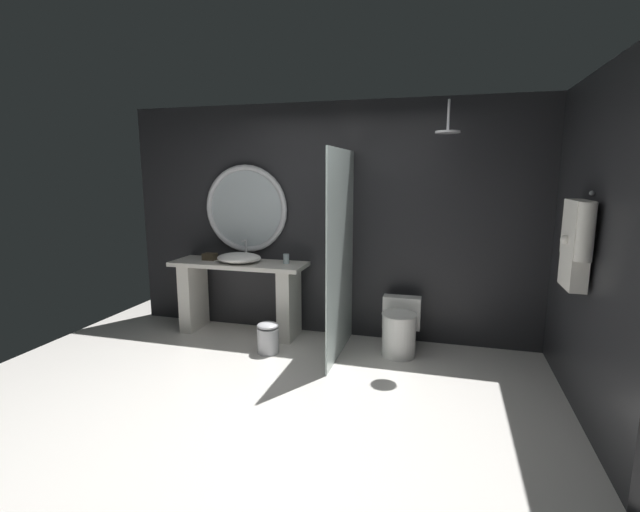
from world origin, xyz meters
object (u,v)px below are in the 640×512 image
object	(u,v)px
vessel_sink	(239,258)
tumbler_cup	(286,259)
round_wall_mirror	(246,209)
rain_shower_head	(448,130)
hanging_bathrobe	(576,240)
waste_bin	(268,337)
toilet	(400,328)
tissue_box	(210,257)

from	to	relation	value
vessel_sink	tumbler_cup	xyz separation A→B (m)	(0.53, 0.09, -0.00)
tumbler_cup	round_wall_mirror	size ratio (longest dim) A/B	0.11
tumbler_cup	rain_shower_head	xyz separation A→B (m)	(1.67, -0.23, 1.33)
hanging_bathrobe	tumbler_cup	bearing A→B (deg)	160.42
round_wall_mirror	hanging_bathrobe	xyz separation A→B (m)	(3.20, -1.12, -0.09)
vessel_sink	waste_bin	distance (m)	1.00
waste_bin	vessel_sink	bearing A→B (deg)	139.22
hanging_bathrobe	vessel_sink	bearing A→B (deg)	165.03
rain_shower_head	toilet	world-z (taller)	rain_shower_head
hanging_bathrobe	waste_bin	bearing A→B (deg)	171.33
round_wall_mirror	hanging_bathrobe	bearing A→B (deg)	-19.29
hanging_bathrobe	waste_bin	distance (m)	2.94
rain_shower_head	waste_bin	bearing A→B (deg)	-169.74
rain_shower_head	hanging_bathrobe	size ratio (longest dim) A/B	0.41
tumbler_cup	tissue_box	world-z (taller)	tumbler_cup
tissue_box	rain_shower_head	size ratio (longest dim) A/B	0.50
tumbler_cup	toilet	world-z (taller)	tumbler_cup
vessel_sink	rain_shower_head	xyz separation A→B (m)	(2.20, -0.14, 1.33)
vessel_sink	waste_bin	xyz separation A→B (m)	(0.51, -0.44, -0.73)
tumbler_cup	round_wall_mirror	world-z (taller)	round_wall_mirror
vessel_sink	hanging_bathrobe	xyz separation A→B (m)	(3.17, -0.85, 0.44)
hanging_bathrobe	toilet	size ratio (longest dim) A/B	1.31
tissue_box	waste_bin	world-z (taller)	tissue_box
tumbler_cup	rain_shower_head	world-z (taller)	rain_shower_head
toilet	waste_bin	distance (m)	1.36
tumbler_cup	toilet	xyz separation A→B (m)	(1.29, -0.19, -0.63)
round_wall_mirror	hanging_bathrobe	world-z (taller)	round_wall_mirror
tissue_box	waste_bin	xyz separation A→B (m)	(0.92, -0.50, -0.72)
tumbler_cup	waste_bin	size ratio (longest dim) A/B	0.34
round_wall_mirror	rain_shower_head	bearing A→B (deg)	-10.35
tissue_box	waste_bin	distance (m)	1.27
rain_shower_head	round_wall_mirror	bearing A→B (deg)	169.65
waste_bin	tissue_box	bearing A→B (deg)	151.18
rain_shower_head	hanging_bathrobe	world-z (taller)	rain_shower_head
rain_shower_head	toilet	size ratio (longest dim) A/B	0.54
tissue_box	rain_shower_head	bearing A→B (deg)	-4.33
vessel_sink	tumbler_cup	world-z (taller)	vessel_sink
round_wall_mirror	toilet	distance (m)	2.21
hanging_bathrobe	waste_bin	size ratio (longest dim) A/B	2.25
toilet	rain_shower_head	bearing A→B (deg)	-6.12
tumbler_cup	tissue_box	bearing A→B (deg)	-178.10
tissue_box	waste_bin	bearing A→B (deg)	-28.82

